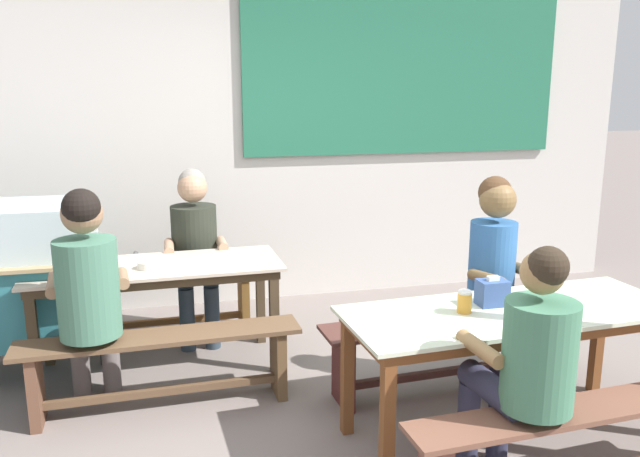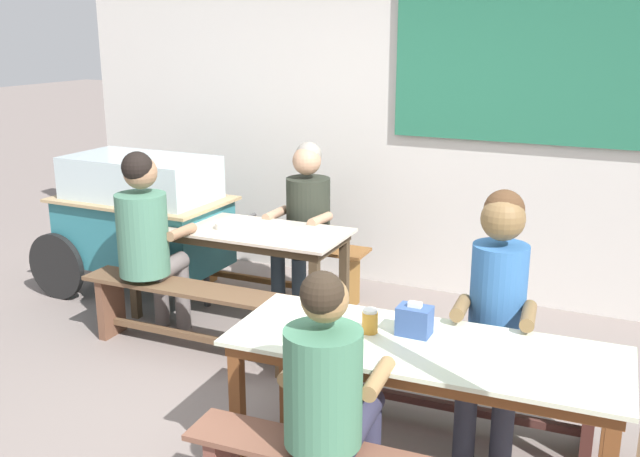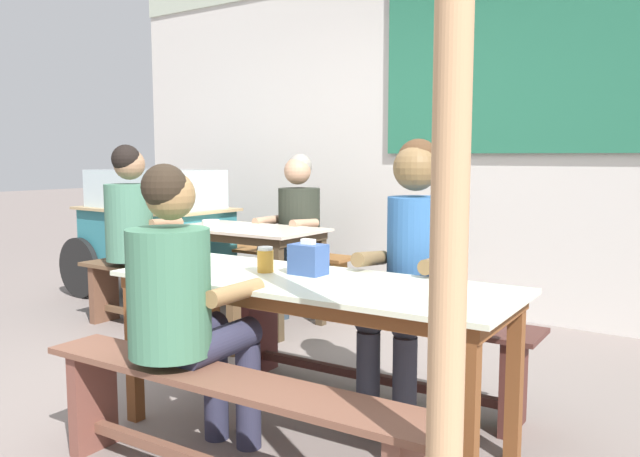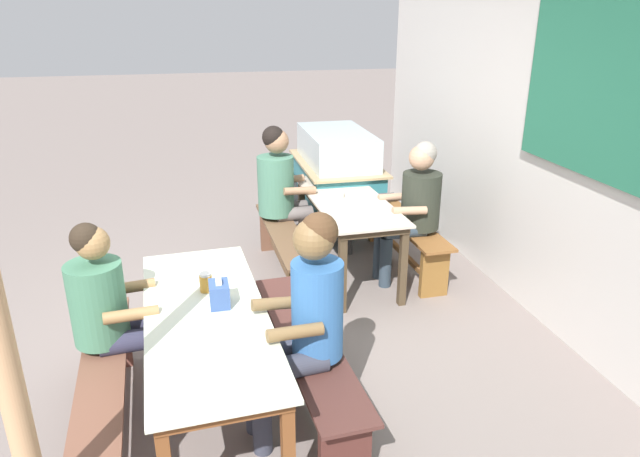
% 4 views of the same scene
% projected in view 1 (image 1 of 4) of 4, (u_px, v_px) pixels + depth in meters
% --- Properties ---
extents(ground_plane, '(40.00, 40.00, 0.00)m').
position_uv_depth(ground_plane, '(355.00, 429.00, 3.60)').
color(ground_plane, slate).
extents(backdrop_wall, '(6.66, 0.23, 2.98)m').
position_uv_depth(backdrop_wall, '(281.00, 123.00, 5.56)').
color(backdrop_wall, silver).
rests_on(backdrop_wall, ground_plane).
extents(dining_table_far, '(1.66, 0.68, 0.73)m').
position_uv_depth(dining_table_far, '(156.00, 276.00, 4.24)').
color(dining_table_far, beige).
rests_on(dining_table_far, ground_plane).
extents(dining_table_near, '(1.85, 0.77, 0.73)m').
position_uv_depth(dining_table_near, '(511.00, 322.00, 3.41)').
color(dining_table_near, silver).
rests_on(dining_table_near, ground_plane).
extents(bench_far_back, '(1.58, 0.33, 0.47)m').
position_uv_depth(bench_far_back, '(157.00, 298.00, 4.87)').
color(bench_far_back, brown).
rests_on(bench_far_back, ground_plane).
extents(bench_far_front, '(1.65, 0.31, 0.47)m').
position_uv_depth(bench_far_front, '(162.00, 359.00, 3.77)').
color(bench_far_front, brown).
rests_on(bench_far_front, ground_plane).
extents(bench_near_back, '(1.74, 0.41, 0.47)m').
position_uv_depth(bench_near_back, '(454.00, 342.00, 4.03)').
color(bench_near_back, '#4D2B25').
rests_on(bench_near_back, ground_plane).
extents(bench_near_front, '(1.73, 0.34, 0.47)m').
position_uv_depth(bench_near_front, '(580.00, 438.00, 2.93)').
color(bench_near_front, brown).
rests_on(bench_near_front, ground_plane).
extents(person_near_front, '(0.45, 0.59, 1.24)m').
position_uv_depth(person_near_front, '(526.00, 359.00, 2.85)').
color(person_near_front, '#2F2F47').
rests_on(person_near_front, ground_plane).
extents(person_right_near_table, '(0.43, 0.57, 1.35)m').
position_uv_depth(person_right_near_table, '(499.00, 271.00, 3.93)').
color(person_right_near_table, '#353846').
rests_on(person_right_near_table, ground_plane).
extents(person_center_facing, '(0.46, 0.56, 1.29)m').
position_uv_depth(person_center_facing, '(195.00, 241.00, 4.80)').
color(person_center_facing, '#2C3944').
rests_on(person_center_facing, ground_plane).
extents(person_left_back_turned, '(0.48, 0.54, 1.35)m').
position_uv_depth(person_left_back_turned, '(88.00, 286.00, 3.61)').
color(person_left_back_turned, '#665E5B').
rests_on(person_left_back_turned, ground_plane).
extents(tissue_box, '(0.16, 0.11, 0.16)m').
position_uv_depth(tissue_box, '(492.00, 292.00, 3.44)').
color(tissue_box, '#36528E').
rests_on(tissue_box, dining_table_near).
extents(condiment_jar, '(0.08, 0.08, 0.12)m').
position_uv_depth(condiment_jar, '(464.00, 302.00, 3.33)').
color(condiment_jar, orange).
rests_on(condiment_jar, dining_table_near).
extents(soup_bowl, '(0.13, 0.13, 0.05)m').
position_uv_depth(soup_bowl, '(148.00, 265.00, 4.13)').
color(soup_bowl, silver).
rests_on(soup_bowl, dining_table_far).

